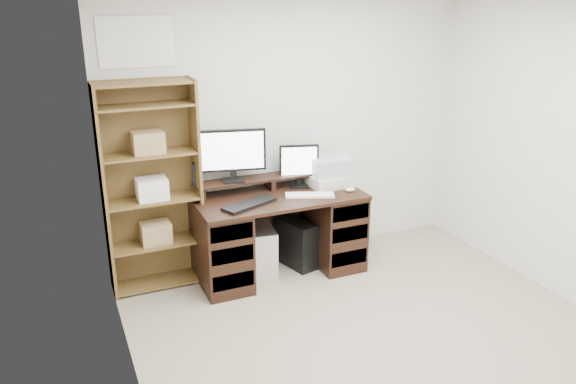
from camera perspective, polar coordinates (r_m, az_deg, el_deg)
room at (r=3.60m, az=13.24°, el=-0.30°), size 3.54×4.04×2.54m
desk at (r=5.12m, az=-0.95°, el=-4.15°), size 1.50×0.70×0.75m
riser_shelf at (r=5.14m, az=-1.86°, el=1.35°), size 1.40×0.22×0.12m
monitor_wide at (r=4.95m, az=-5.66°, el=4.02°), size 0.58×0.20×0.46m
monitor_small at (r=5.16m, az=1.12°, el=2.86°), size 0.36×0.18×0.40m
speaker at (r=4.91m, az=-9.20°, el=1.82°), size 0.11×0.11×0.20m
keyboard_black at (r=4.75m, az=-3.96°, el=-1.24°), size 0.52×0.34×0.03m
keyboard_white at (r=4.96m, az=2.22°, el=-0.32°), size 0.45×0.28×0.02m
mouse at (r=5.11m, az=6.34°, el=0.26°), size 0.10×0.08×0.04m
printer at (r=5.25m, az=4.41°, el=1.24°), size 0.43×0.33×0.10m
basket at (r=5.21m, az=4.45°, el=2.62°), size 0.40×0.30×0.16m
tower_silver at (r=5.16m, az=-2.74°, el=-5.88°), size 0.27×0.49×0.47m
tower_black at (r=5.31m, az=0.78°, el=-5.17°), size 0.30×0.48×0.45m
bookshelf at (r=4.85m, az=-13.72°, el=0.62°), size 0.80×0.30×1.80m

